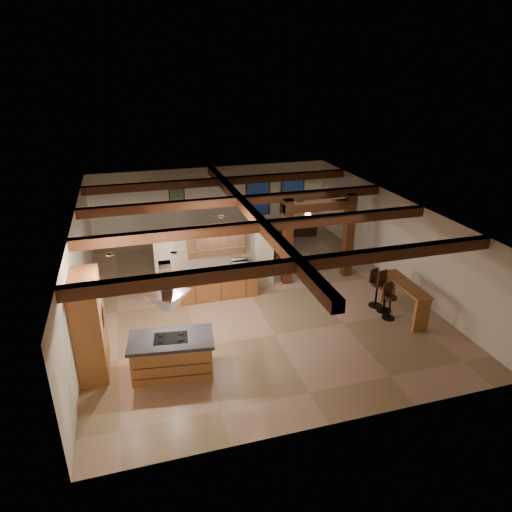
% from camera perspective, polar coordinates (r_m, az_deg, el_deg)
% --- Properties ---
extents(ground, '(12.00, 12.00, 0.00)m').
position_cam_1_polar(ground, '(14.74, -0.68, -4.79)').
color(ground, tan).
rests_on(ground, ground).
extents(room_walls, '(12.00, 12.00, 12.00)m').
position_cam_1_polar(room_walls, '(14.00, -0.71, 1.66)').
color(room_walls, silver).
rests_on(room_walls, ground).
extents(ceiling_beams, '(10.00, 12.00, 0.28)m').
position_cam_1_polar(ceiling_beams, '(13.67, -0.73, 5.49)').
color(ceiling_beams, '#3D240F').
rests_on(ceiling_beams, room_walls).
extents(timber_posts, '(2.50, 0.30, 2.90)m').
position_cam_1_polar(timber_posts, '(15.25, 7.87, 3.21)').
color(timber_posts, '#3D240F').
rests_on(timber_posts, ground).
extents(partition_wall, '(3.80, 0.18, 2.20)m').
position_cam_1_polar(partition_wall, '(14.50, -5.04, -0.56)').
color(partition_wall, silver).
rests_on(partition_wall, ground).
extents(pantry_cabinet, '(0.67, 1.60, 2.40)m').
position_cam_1_polar(pantry_cabinet, '(11.53, -20.11, -8.05)').
color(pantry_cabinet, '#A36134').
rests_on(pantry_cabinet, ground).
extents(back_counter, '(2.50, 0.66, 0.94)m').
position_cam_1_polar(back_counter, '(14.42, -4.64, -3.43)').
color(back_counter, '#A36134').
rests_on(back_counter, ground).
extents(upper_display_cabinet, '(1.80, 0.36, 0.95)m').
position_cam_1_polar(upper_display_cabinet, '(14.04, -4.99, 1.95)').
color(upper_display_cabinet, '#A36134').
rests_on(upper_display_cabinet, partition_wall).
extents(range_hood, '(1.10, 1.10, 1.40)m').
position_cam_1_polar(range_hood, '(10.54, -10.92, -6.34)').
color(range_hood, silver).
rests_on(range_hood, room_walls).
extents(back_windows, '(2.70, 0.07, 1.70)m').
position_cam_1_polar(back_windows, '(20.26, 2.43, 7.61)').
color(back_windows, '#3D240F').
rests_on(back_windows, room_walls).
extents(framed_art, '(0.65, 0.05, 0.85)m').
position_cam_1_polar(framed_art, '(19.31, -9.85, 7.13)').
color(framed_art, '#3D240F').
rests_on(framed_art, room_walls).
extents(recessed_cans, '(3.16, 2.46, 0.03)m').
position_cam_1_polar(recessed_cans, '(11.40, -10.44, 2.04)').
color(recessed_cans, silver).
rests_on(recessed_cans, room_walls).
extents(kitchen_island, '(2.10, 1.30, 0.98)m').
position_cam_1_polar(kitchen_island, '(11.22, -10.42, -12.09)').
color(kitchen_island, '#A36134').
rests_on(kitchen_island, ground).
extents(dining_table, '(2.07, 1.32, 0.69)m').
position_cam_1_polar(dining_table, '(17.13, -0.88, 0.59)').
color(dining_table, '#3A1B0E').
rests_on(dining_table, ground).
extents(sofa, '(2.40, 1.25, 0.67)m').
position_cam_1_polar(sofa, '(19.82, 4.14, 3.68)').
color(sofa, black).
rests_on(sofa, ground).
extents(microwave, '(0.48, 0.33, 0.26)m').
position_cam_1_polar(microwave, '(14.30, -2.07, -0.96)').
color(microwave, '#B4B5B9').
rests_on(microwave, back_counter).
extents(bar_counter, '(0.55, 1.99, 1.04)m').
position_cam_1_polar(bar_counter, '(13.94, 18.12, -4.54)').
color(bar_counter, '#A36134').
rests_on(bar_counter, ground).
extents(side_table, '(0.61, 0.61, 0.61)m').
position_cam_1_polar(side_table, '(20.22, 6.44, 3.90)').
color(side_table, '#3D240F').
rests_on(side_table, ground).
extents(table_lamp, '(0.27, 0.27, 0.32)m').
position_cam_1_polar(table_lamp, '(20.05, 6.51, 5.34)').
color(table_lamp, black).
rests_on(table_lamp, side_table).
extents(bar_stool_a, '(0.39, 0.40, 1.08)m').
position_cam_1_polar(bar_stool_a, '(13.74, 16.33, -5.42)').
color(bar_stool_a, black).
rests_on(bar_stool_a, ground).
extents(bar_stool_b, '(0.47, 0.48, 1.26)m').
position_cam_1_polar(bar_stool_b, '(14.05, 15.76, -4.29)').
color(bar_stool_b, black).
rests_on(bar_stool_b, ground).
extents(bar_stool_c, '(0.44, 0.45, 1.18)m').
position_cam_1_polar(bar_stool_c, '(14.29, 14.76, -3.88)').
color(bar_stool_c, black).
rests_on(bar_stool_c, ground).
extents(dining_chairs, '(1.67, 1.67, 1.10)m').
position_cam_1_polar(dining_chairs, '(17.05, -0.88, 1.26)').
color(dining_chairs, '#3D240F').
rests_on(dining_chairs, ground).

